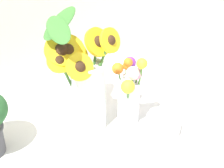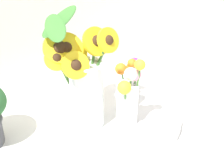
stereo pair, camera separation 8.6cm
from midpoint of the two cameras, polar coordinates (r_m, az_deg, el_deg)
name	(u,v)px [view 1 (the left image)]	position (r m, az deg, el deg)	size (l,w,h in m)	color
ground_plane	(139,130)	(0.92, 2.22, -8.40)	(6.00, 6.00, 0.00)	silver
serving_tray	(112,117)	(0.96, -2.58, -6.04)	(0.42, 0.42, 0.02)	white
mason_jar_sunflowers	(84,80)	(0.83, -8.16, 0.65)	(0.20, 0.17, 0.33)	silver
vase_small_center	(130,96)	(0.87, 0.46, -2.31)	(0.09, 0.08, 0.20)	white
vase_bulb_right	(126,78)	(1.01, 0.12, 1.02)	(0.10, 0.07, 0.13)	white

